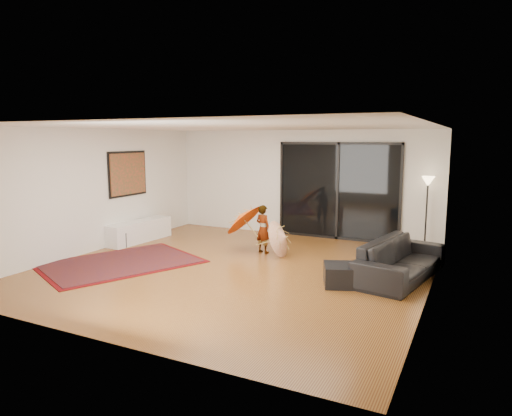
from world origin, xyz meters
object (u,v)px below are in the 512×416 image
Objects in this scene: child at (263,229)px; ottoman at (343,275)px; media_console at (139,231)px; sofa at (401,260)px.

ottoman is at bearing 165.17° from child.
sofa reaches higher than media_console.
child reaches higher than ottoman.
sofa is at bearing -172.66° from child.
sofa reaches higher than ottoman.
child is (-3.01, 0.59, 0.19)m from sofa.
child is (-2.18, 1.43, 0.35)m from ottoman.
ottoman is (5.38, -1.11, -0.07)m from media_console.
sofa is 3.77× the size of ottoman.
child is at bearing 89.86° from sofa.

